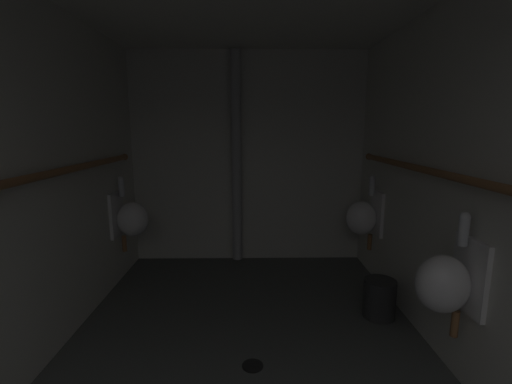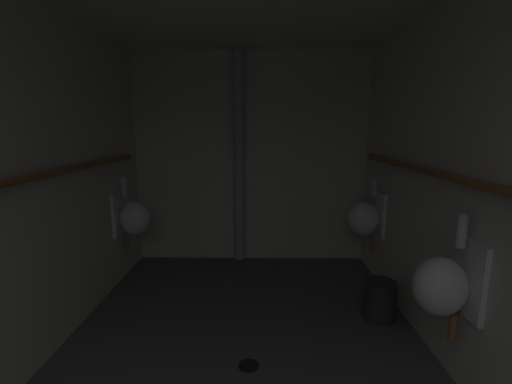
% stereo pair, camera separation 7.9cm
% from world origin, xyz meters
% --- Properties ---
extents(wall_right, '(0.06, 4.24, 2.35)m').
position_xyz_m(wall_right, '(1.33, 2.06, 1.18)').
color(wall_right, silver).
rests_on(wall_right, ground).
extents(wall_back, '(2.72, 0.06, 2.35)m').
position_xyz_m(wall_back, '(0.00, 4.15, 1.18)').
color(wall_back, silver).
rests_on(wall_back, ground).
extents(urinal_left_mid, '(0.32, 0.30, 0.76)m').
position_xyz_m(urinal_left_mid, '(-1.15, 3.52, 0.65)').
color(urinal_left_mid, white).
extents(urinal_right_mid, '(0.32, 0.30, 0.76)m').
position_xyz_m(urinal_right_mid, '(1.15, 2.04, 0.65)').
color(urinal_right_mid, white).
extents(urinal_right_far, '(0.32, 0.30, 0.76)m').
position_xyz_m(urinal_right_far, '(1.15, 3.54, 0.65)').
color(urinal_right_far, white).
extents(supply_pipe_left, '(0.06, 3.42, 0.06)m').
position_xyz_m(supply_pipe_left, '(-1.24, 2.04, 1.23)').
color(supply_pipe_left, '#936038').
extents(supply_pipe_right, '(0.06, 3.40, 0.06)m').
position_xyz_m(supply_pipe_right, '(1.24, 2.07, 1.23)').
color(supply_pipe_right, '#936038').
extents(standpipe_back_wall, '(0.11, 0.11, 2.30)m').
position_xyz_m(standpipe_back_wall, '(-0.13, 4.04, 1.18)').
color(standpipe_back_wall, '#B2B2B2').
rests_on(standpipe_back_wall, ground).
extents(floor_drain, '(0.14, 0.14, 0.01)m').
position_xyz_m(floor_drain, '(0.04, 2.20, 0.00)').
color(floor_drain, black).
rests_on(floor_drain, ground).
extents(waste_bin, '(0.26, 0.26, 0.31)m').
position_xyz_m(waste_bin, '(1.08, 2.80, 0.16)').
color(waste_bin, '#2D2D2D').
rests_on(waste_bin, ground).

